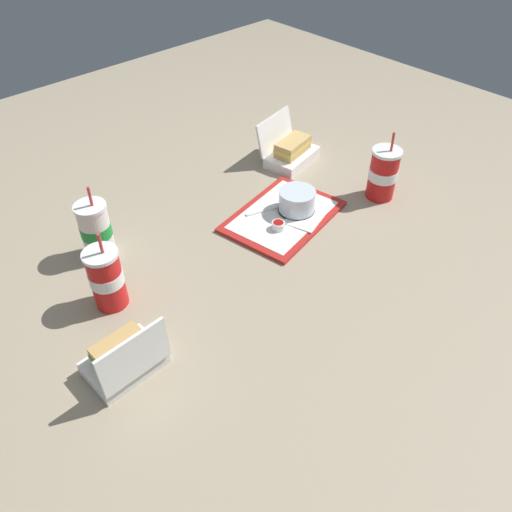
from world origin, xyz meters
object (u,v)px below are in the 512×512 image
at_px(food_tray, 283,216).
at_px(plastic_fork, 262,211).
at_px(soda_cup_front, 383,174).
at_px(cake_container, 297,202).
at_px(clamshell_sandwich_center, 125,358).
at_px(ketchup_cup, 278,225).
at_px(soda_cup_corner, 96,230).
at_px(clamshell_sandwich_front, 290,151).
at_px(soda_cup_right, 106,278).

distance_m(food_tray, plastic_fork, 0.07).
xyz_separation_m(plastic_fork, soda_cup_front, (0.36, -0.19, 0.07)).
bearing_deg(cake_container, clamshell_sandwich_center, -168.74).
distance_m(food_tray, soda_cup_front, 0.36).
bearing_deg(clamshell_sandwich_center, food_tray, 13.17).
xyz_separation_m(cake_container, soda_cup_front, (0.28, -0.12, 0.04)).
height_order(ketchup_cup, clamshell_sandwich_center, clamshell_sandwich_center).
bearing_deg(soda_cup_corner, ketchup_cup, -32.23).
height_order(plastic_fork, clamshell_sandwich_front, clamshell_sandwich_front).
relative_size(soda_cup_corner, soda_cup_front, 1.00).
relative_size(ketchup_cup, soda_cup_right, 0.17).
height_order(food_tray, plastic_fork, plastic_fork).
bearing_deg(soda_cup_corner, soda_cup_right, -112.63).
bearing_deg(clamshell_sandwich_front, soda_cup_corner, 178.47).
bearing_deg(cake_container, soda_cup_corner, 155.26).
relative_size(food_tray, soda_cup_right, 1.74).
bearing_deg(ketchup_cup, soda_cup_front, -14.08).
distance_m(food_tray, cake_container, 0.06).
bearing_deg(food_tray, clamshell_sandwich_center, -166.83).
distance_m(clamshell_sandwich_center, soda_cup_right, 0.23).
relative_size(food_tray, soda_cup_corner, 1.74).
bearing_deg(ketchup_cup, cake_container, 13.44).
distance_m(ketchup_cup, soda_cup_corner, 0.54).
distance_m(cake_container, clamshell_sandwich_center, 0.74).
bearing_deg(food_tray, plastic_fork, 124.63).
distance_m(ketchup_cup, clamshell_sandwich_front, 0.42).
relative_size(food_tray, soda_cup_front, 1.75).
bearing_deg(soda_cup_right, clamshell_sandwich_front, 11.30).
bearing_deg(soda_cup_corner, cake_container, -24.74).
bearing_deg(soda_cup_front, soda_cup_right, 168.35).
bearing_deg(ketchup_cup, plastic_fork, 76.46).
height_order(clamshell_sandwich_front, soda_cup_front, soda_cup_front).
xyz_separation_m(clamshell_sandwich_center, soda_cup_corner, (0.17, 0.40, 0.05)).
xyz_separation_m(ketchup_cup, soda_cup_right, (-0.53, 0.09, 0.06)).
distance_m(plastic_fork, soda_cup_front, 0.42).
distance_m(plastic_fork, clamshell_sandwich_front, 0.35).
relative_size(soda_cup_corner, soda_cup_right, 1.00).
xyz_separation_m(ketchup_cup, soda_cup_front, (0.39, -0.10, 0.06)).
height_order(cake_container, clamshell_sandwich_center, clamshell_sandwich_center).
distance_m(clamshell_sandwich_front, soda_cup_corner, 0.78).
bearing_deg(soda_cup_front, cake_container, 156.07).
xyz_separation_m(cake_container, soda_cup_corner, (-0.56, 0.26, 0.04)).
xyz_separation_m(food_tray, ketchup_cup, (-0.06, -0.04, 0.02)).
bearing_deg(clamshell_sandwich_center, plastic_fork, 18.59).
relative_size(clamshell_sandwich_front, soda_cup_corner, 0.96).
height_order(clamshell_sandwich_front, soda_cup_corner, soda_cup_corner).
xyz_separation_m(cake_container, clamshell_sandwich_front, (0.22, 0.24, -0.00)).
bearing_deg(clamshell_sandwich_front, plastic_fork, -151.27).
xyz_separation_m(food_tray, cake_container, (0.05, -0.01, 0.04)).
bearing_deg(ketchup_cup, clamshell_sandwich_front, 38.88).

